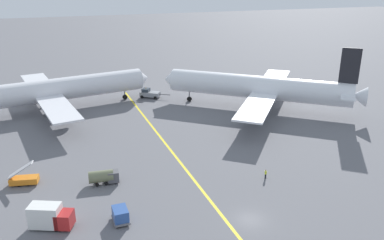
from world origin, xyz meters
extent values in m
plane|color=slate|center=(0.00, 0.00, 0.00)|extent=(600.00, 600.00, 0.00)
cube|color=yellow|center=(-3.62, 10.00, 0.00)|extent=(4.39, 119.95, 0.01)
cylinder|color=silver|center=(-24.69, 60.00, 5.33)|extent=(45.73, 13.94, 5.69)
cone|color=silver|center=(-1.17, 64.40, 5.33)|extent=(3.71, 5.66, 5.24)
cube|color=silver|center=(-26.93, 59.58, 4.48)|extent=(14.79, 46.68, 0.44)
cylinder|color=#999EA3|center=(-23.56, 47.03, 2.68)|extent=(4.61, 3.33, 2.60)
cylinder|color=#999EA3|center=(-28.32, 72.51, 2.68)|extent=(4.61, 3.33, 2.60)
cylinder|color=slate|center=(-28.53, 62.74, 1.71)|extent=(0.28, 0.28, 2.12)
cylinder|color=black|center=(-28.53, 62.74, 0.65)|extent=(1.38, 0.78, 1.30)
cylinder|color=slate|center=(-27.28, 56.06, 1.71)|extent=(0.28, 0.28, 2.12)
cylinder|color=black|center=(-27.28, 56.06, 0.65)|extent=(1.38, 0.78, 1.30)
cylinder|color=slate|center=(-6.82, 63.34, 1.71)|extent=(0.28, 0.28, 2.12)
cylinder|color=black|center=(-6.82, 63.34, 0.65)|extent=(1.38, 0.78, 1.30)
cylinder|color=white|center=(24.12, 44.40, 5.71)|extent=(39.96, 33.21, 5.88)
cone|color=white|center=(5.02, 59.44, 5.71)|extent=(5.55, 5.98, 5.41)
cone|color=white|center=(43.07, 29.49, 5.71)|extent=(5.74, 5.92, 4.71)
cube|color=white|center=(25.94, 42.97, 4.83)|extent=(34.40, 41.27, 0.44)
cube|color=white|center=(41.10, 31.03, 6.30)|extent=(10.56, 12.19, 0.28)
cube|color=black|center=(40.87, 31.22, 12.82)|extent=(3.68, 3.00, 8.32)
cylinder|color=#999EA3|center=(33.37, 54.04, 3.03)|extent=(4.91, 4.64, 2.60)
cylinder|color=#999EA3|center=(16.93, 33.14, 3.03)|extent=(4.91, 4.64, 2.60)
cylinder|color=slate|center=(24.62, 39.68, 1.86)|extent=(0.28, 0.28, 2.42)
cylinder|color=black|center=(24.62, 39.68, 0.65)|extent=(1.36, 1.24, 1.30)
cylinder|color=slate|center=(28.83, 45.03, 1.86)|extent=(0.28, 0.28, 2.42)
cylinder|color=black|center=(28.83, 45.03, 0.65)|extent=(1.36, 1.24, 1.30)
cylinder|color=slate|center=(9.59, 55.84, 1.86)|extent=(0.28, 0.28, 2.42)
cylinder|color=black|center=(9.59, 55.84, 0.65)|extent=(1.36, 1.24, 1.30)
cube|color=gray|center=(0.20, 62.66, 1.06)|extent=(6.02, 5.18, 1.22)
cube|color=#333D47|center=(-0.80, 63.30, 2.12)|extent=(2.80, 2.86, 0.90)
cylinder|color=#4C4C51|center=(3.84, 60.34, 1.18)|extent=(2.81, 1.89, 0.20)
sphere|color=orange|center=(-0.80, 63.30, 2.75)|extent=(0.24, 0.24, 0.24)
cylinder|color=black|center=(-2.16, 62.58, 0.45)|extent=(0.92, 0.74, 0.90)
cylinder|color=black|center=(-0.72, 64.84, 0.45)|extent=(0.92, 0.74, 0.90)
cylinder|color=black|center=(1.13, 60.48, 0.45)|extent=(0.92, 0.74, 0.90)
cylinder|color=black|center=(2.57, 62.74, 0.45)|extent=(0.92, 0.74, 0.90)
cylinder|color=#666B4C|center=(-18.80, 17.32, 1.40)|extent=(4.16, 2.35, 2.00)
cube|color=#4C4C51|center=(-16.80, 17.14, 1.20)|extent=(1.95, 1.91, 1.80)
cylinder|color=black|center=(-17.99, 17.95, 0.30)|extent=(0.62, 0.25, 0.60)
cylinder|color=black|center=(-18.11, 16.55, 0.30)|extent=(0.62, 0.25, 0.60)
cylinder|color=black|center=(-19.48, 18.08, 0.30)|extent=(0.62, 0.25, 0.60)
cylinder|color=black|center=(-19.61, 16.69, 0.30)|extent=(0.62, 0.25, 0.60)
cube|color=slate|center=(-17.54, 5.44, 0.43)|extent=(2.30, 3.26, 0.25)
cube|color=#2D5199|center=(-17.54, 5.44, 1.35)|extent=(2.08, 2.86, 1.60)
cylinder|color=black|center=(-18.26, 6.17, 0.30)|extent=(0.22, 0.61, 0.60)
cylinder|color=black|center=(-16.86, 6.21, 0.30)|extent=(0.22, 0.61, 0.60)
cylinder|color=black|center=(-18.22, 4.67, 0.30)|extent=(0.22, 0.61, 0.60)
cylinder|color=black|center=(-16.82, 4.71, 0.30)|extent=(0.22, 0.61, 0.60)
cube|color=red|center=(-25.03, 6.50, 1.40)|extent=(2.95, 3.06, 2.20)
cube|color=silver|center=(-27.46, 7.51, 1.90)|extent=(4.80, 3.83, 3.20)
cylinder|color=black|center=(-25.84, 7.59, 0.30)|extent=(0.63, 0.41, 0.60)
cylinder|color=black|center=(-26.37, 6.30, 0.30)|extent=(0.63, 0.41, 0.60)
cylinder|color=black|center=(-27.22, 8.17, 0.30)|extent=(0.63, 0.41, 0.60)
cylinder|color=black|center=(-27.76, 6.87, 0.30)|extent=(0.63, 0.41, 0.60)
cube|color=orange|center=(-30.97, 21.36, 0.80)|extent=(4.79, 2.78, 1.00)
cube|color=silver|center=(-31.27, 21.42, 2.70)|extent=(4.36, 2.13, 2.71)
cylinder|color=black|center=(-30.11, 21.92, 0.30)|extent=(0.63, 0.31, 0.60)
cylinder|color=black|center=(-30.36, 20.54, 0.30)|extent=(0.63, 0.31, 0.60)
cylinder|color=black|center=(-31.58, 22.19, 0.30)|extent=(0.63, 0.31, 0.60)
cylinder|color=black|center=(-31.84, 20.81, 0.30)|extent=(0.63, 0.31, 0.60)
cylinder|color=black|center=(8.07, 10.13, 0.42)|extent=(0.28, 0.28, 0.84)
cylinder|color=#D1E02D|center=(8.07, 10.13, 1.14)|extent=(0.36, 0.36, 0.59)
sphere|color=brown|center=(8.07, 10.13, 1.55)|extent=(0.23, 0.23, 0.23)
camera|label=1|loc=(-23.51, -43.24, 33.23)|focal=37.32mm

